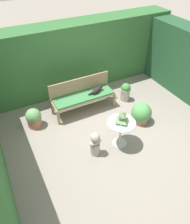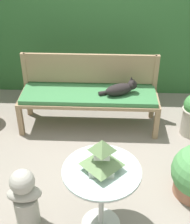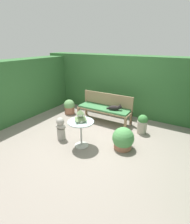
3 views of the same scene
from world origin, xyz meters
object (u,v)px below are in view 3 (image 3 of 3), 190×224
at_px(garden_bench, 104,110).
at_px(garden_bust, 61,128).
at_px(pagoda_birdhouse, 81,116).
at_px(potted_plant_path_edge, 69,107).
at_px(potted_plant_bench_left, 123,139).
at_px(patio_table, 81,127).
at_px(cat, 115,108).
at_px(potted_plant_table_near, 142,124).

xyz_separation_m(garden_bench, garden_bust, (-0.45, -1.51, -0.11)).
height_order(pagoda_birdhouse, potted_plant_path_edge, pagoda_birdhouse).
bearing_deg(potted_plant_bench_left, patio_table, -155.04).
height_order(cat, potted_plant_table_near, cat).
xyz_separation_m(patio_table, potted_plant_table_near, (1.07, 1.40, -0.23)).
relative_size(garden_bench, pagoda_birdhouse, 5.81).
distance_m(pagoda_birdhouse, potted_plant_path_edge, 2.25).
bearing_deg(cat, potted_plant_bench_left, -78.18).
relative_size(garden_bench, potted_plant_bench_left, 3.17).
bearing_deg(potted_plant_table_near, garden_bust, -140.79).
distance_m(patio_table, garden_bust, 0.67).
xyz_separation_m(garden_bust, potted_plant_bench_left, (1.55, 0.42, -0.07)).
xyz_separation_m(garden_bust, potted_plant_table_near, (1.71, 1.39, -0.02)).
relative_size(garden_bust, potted_plant_bench_left, 1.13).
xyz_separation_m(garden_bench, cat, (0.39, -0.02, 0.14)).
xyz_separation_m(patio_table, potted_plant_bench_left, (0.91, 0.42, -0.28)).
bearing_deg(garden_bust, pagoda_birdhouse, -5.01).
bearing_deg(potted_plant_path_edge, patio_table, -43.86).
bearing_deg(potted_plant_path_edge, cat, -0.71).
xyz_separation_m(garden_bench, potted_plant_bench_left, (1.10, -1.09, -0.18)).
bearing_deg(garden_bench, garden_bust, -106.44).
height_order(garden_bust, potted_plant_table_near, garden_bust).
height_order(garden_bench, potted_plant_path_edge, potted_plant_path_edge).
distance_m(patio_table, pagoda_birdhouse, 0.27).
distance_m(potted_plant_bench_left, potted_plant_table_near, 0.99).
distance_m(garden_bench, pagoda_birdhouse, 1.57).
bearing_deg(potted_plant_table_near, potted_plant_bench_left, -99.52).
height_order(cat, pagoda_birdhouse, pagoda_birdhouse).
bearing_deg(potted_plant_path_edge, garden_bust, -58.31).
bearing_deg(potted_plant_bench_left, garden_bench, 135.28).
distance_m(cat, patio_table, 1.50).
bearing_deg(cat, patio_table, -119.26).
distance_m(garden_bench, garden_bust, 1.58).
bearing_deg(cat, potted_plant_table_near, -28.12).
bearing_deg(potted_plant_bench_left, cat, 123.76).
bearing_deg(potted_plant_path_edge, garden_bench, -0.04).
bearing_deg(patio_table, cat, 82.68).
bearing_deg(patio_table, pagoda_birdhouse, 180.00).
xyz_separation_m(cat, patio_table, (-0.19, -1.49, -0.04)).
distance_m(cat, potted_plant_table_near, 0.92).
bearing_deg(pagoda_birdhouse, potted_plant_table_near, 52.54).
xyz_separation_m(potted_plant_bench_left, potted_plant_path_edge, (-2.48, 1.09, 0.01)).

